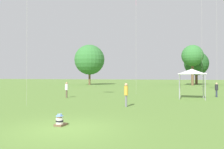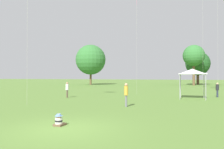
{
  "view_description": "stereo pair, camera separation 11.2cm",
  "coord_description": "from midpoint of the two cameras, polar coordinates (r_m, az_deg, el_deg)",
  "views": [
    {
      "loc": [
        4.77,
        -8.07,
        2.2
      ],
      "look_at": [
        -0.15,
        6.74,
        2.34
      ],
      "focal_mm": 35.0,
      "sensor_mm": 36.0,
      "label": 1
    },
    {
      "loc": [
        4.87,
        -8.04,
        2.2
      ],
      "look_at": [
        -0.15,
        6.74,
        2.34
      ],
      "focal_mm": 35.0,
      "sensor_mm": 36.0,
      "label": 2
    }
  ],
  "objects": [
    {
      "name": "ground_plane",
      "position": [
        9.64,
        -12.58,
        -13.7
      ],
      "size": [
        300.0,
        300.0,
        0.0
      ],
      "primitive_type": "plane",
      "color": "#567A33"
    },
    {
      "name": "person_standing_2",
      "position": [
        23.24,
        -11.91,
        -3.56
      ],
      "size": [
        0.44,
        0.44,
        1.61
      ],
      "rotation": [
        0.0,
        0.0,
        2.1
      ],
      "color": "brown",
      "rests_on": "ground"
    },
    {
      "name": "canopy_tent",
      "position": [
        22.94,
        19.95,
        0.66
      ],
      "size": [
        2.54,
        2.54,
        2.96
      ],
      "rotation": [
        0.0,
        0.0,
        -0.0
      ],
      "color": "white",
      "rests_on": "ground"
    },
    {
      "name": "person_standing_0",
      "position": [
        15.9,
        3.5,
        -4.69
      ],
      "size": [
        0.4,
        0.4,
        1.71
      ],
      "rotation": [
        0.0,
        0.0,
        0.53
      ],
      "color": "slate",
      "rests_on": "ground"
    },
    {
      "name": "distant_tree_2",
      "position": [
        63.81,
        21.13,
        2.69
      ],
      "size": [
        6.5,
        6.5,
        9.02
      ],
      "color": "brown",
      "rests_on": "ground"
    },
    {
      "name": "seated_toddler",
      "position": [
        10.18,
        -13.76,
        -11.71
      ],
      "size": [
        0.43,
        0.52,
        0.55
      ],
      "rotation": [
        0.0,
        0.0,
        -0.06
      ],
      "color": "brown",
      "rests_on": "ground"
    },
    {
      "name": "distant_tree_3",
      "position": [
        57.35,
        20.21,
        4.59
      ],
      "size": [
        5.23,
        5.23,
        9.97
      ],
      "color": "brown",
      "rests_on": "ground"
    },
    {
      "name": "distant_tree_0",
      "position": [
        58.47,
        -5.94,
        3.86
      ],
      "size": [
        7.98,
        7.98,
        10.66
      ],
      "color": "brown",
      "rests_on": "ground"
    },
    {
      "name": "person_standing_1",
      "position": [
        25.79,
        25.53,
        -3.33
      ],
      "size": [
        0.44,
        0.44,
        1.54
      ],
      "rotation": [
        0.0,
        0.0,
        2.62
      ],
      "color": "#282D42",
      "rests_on": "ground"
    }
  ]
}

